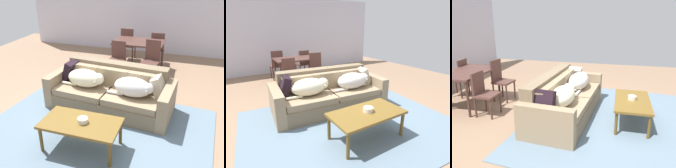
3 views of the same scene
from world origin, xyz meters
TOP-DOWN VIEW (x-y plane):
  - ground_plane at (0.00, 0.00)m, footprint 10.00×10.00m
  - back_partition at (0.00, 4.00)m, footprint 8.00×0.12m
  - area_rug at (0.00, -0.61)m, footprint 3.91×3.12m
  - couch at (0.01, 0.22)m, footprint 2.40×1.15m
  - dog_on_left_cushion at (-0.45, 0.11)m, footprint 0.85×0.45m
  - dog_on_right_cushion at (0.49, 0.01)m, footprint 0.83×0.45m
  - throw_pillow_by_left_arm at (-0.88, 0.35)m, footprint 0.30×0.43m
  - throw_pillow_by_right_arm at (0.90, 0.20)m, footprint 0.31×0.39m
  - coffee_table at (-0.03, -1.06)m, footprint 1.15×0.62m
  - bowl_on_coffee_table at (-0.00, -1.06)m, footprint 0.15×0.15m
  - dining_table at (0.06, 2.35)m, footprint 1.27×0.85m
  - dining_chair_near_left at (-0.34, 1.74)m, footprint 0.41×0.41m
  - dining_chair_near_right at (0.49, 1.83)m, footprint 0.44×0.44m
  - dining_chair_far_left at (-0.39, 2.97)m, footprint 0.40×0.40m
  - dining_chair_far_right at (0.48, 2.90)m, footprint 0.44×0.44m

SIDE VIEW (x-z plane):
  - ground_plane at x=0.00m, z-range 0.00..0.00m
  - area_rug at x=0.00m, z-range 0.00..0.01m
  - couch at x=0.01m, z-range -0.10..0.73m
  - coffee_table at x=-0.03m, z-range 0.18..0.63m
  - dining_chair_near_left at x=-0.34m, z-range 0.05..0.92m
  - bowl_on_coffee_table at x=0.00m, z-range 0.45..0.52m
  - dining_chair_far_right at x=0.48m, z-range 0.04..0.95m
  - dining_chair_near_right at x=0.49m, z-range 0.05..0.99m
  - dining_chair_far_left at x=-0.39m, z-range 0.04..1.00m
  - throw_pillow_by_right_arm at x=0.90m, z-range 0.39..0.79m
  - dog_on_left_cushion at x=-0.45m, z-range 0.43..0.76m
  - dog_on_right_cushion at x=0.49m, z-range 0.43..0.76m
  - throw_pillow_by_left_arm at x=-0.88m, z-range 0.39..0.82m
  - dining_table at x=0.06m, z-range 0.31..1.07m
  - back_partition at x=0.00m, z-range 0.00..2.70m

